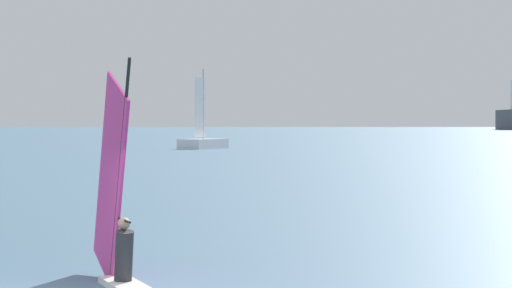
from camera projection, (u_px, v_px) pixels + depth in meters
windsurfer at (118, 221)px, 19.46m from camera, size 1.57×3.94×4.25m
small_sailboat at (203, 142)px, 126.21m from camera, size 6.05×8.04×9.38m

